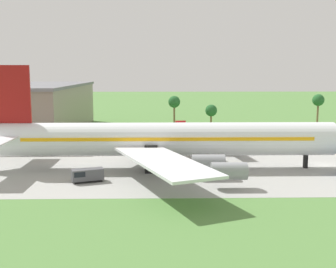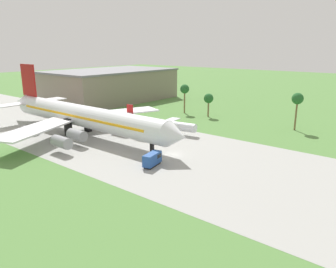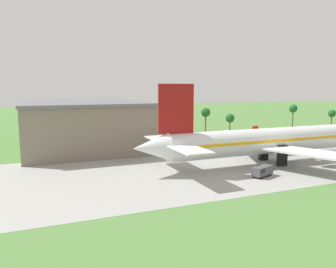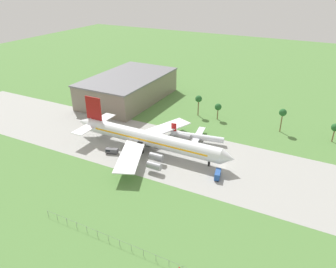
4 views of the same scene
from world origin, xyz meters
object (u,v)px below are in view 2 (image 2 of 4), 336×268
Objects in this scene: baggage_tug at (153,159)px; regional_aircraft at (159,124)px; terminal_building at (111,85)px; jet_airliner at (81,116)px; fuel_truck at (30,130)px.

regional_aircraft is at bearing 128.15° from baggage_tug.
regional_aircraft is 0.41× the size of terminal_building.
jet_airliner is 23.68m from regional_aircraft.
baggage_tug is 0.09× the size of terminal_building.
terminal_building is (-43.55, 49.89, 1.66)m from jet_airliner.
baggage_tug is 0.99× the size of fuel_truck.
terminal_building reaches higher than regional_aircraft.
baggage_tug is at bearing 3.97° from fuel_truck.
regional_aircraft is 4.38× the size of fuel_truck.
terminal_building reaches higher than fuel_truck.
baggage_tug is (34.47, -6.54, -4.22)m from jet_airliner.
baggage_tug is at bearing -10.75° from jet_airliner.
jet_airliner is at bearing -48.88° from terminal_building.
jet_airliner is 1.27× the size of terminal_building.
terminal_building is at bearing 131.12° from jet_airliner.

